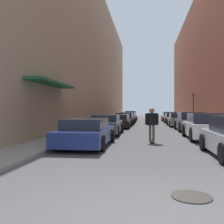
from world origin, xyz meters
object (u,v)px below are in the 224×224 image
object	(u,v)px
parked_car_left_5	(131,116)
parked_car_right_2	(191,122)
parked_car_left_0	(87,133)
parked_car_right_5	(169,117)
parked_car_left_2	(119,121)
parked_car_right_4	(172,118)
parked_car_right_1	(206,127)
parked_car_right_3	(179,120)
parked_car_left_4	(128,117)
skateboarder	(152,121)
parked_car_left_1	(107,125)
parked_car_left_3	(125,119)
traffic_light	(193,104)
manhole_cover	(191,196)

from	to	relation	value
parked_car_left_5	parked_car_right_2	bearing A→B (deg)	-73.32
parked_car_left_0	parked_car_right_5	size ratio (longest dim) A/B	0.95
parked_car_left_2	parked_car_right_5	world-z (taller)	parked_car_right_5
parked_car_right_4	parked_car_right_5	world-z (taller)	parked_car_right_5
parked_car_left_5	parked_car_right_1	distance (m)	24.44
parked_car_left_2	parked_car_right_3	distance (m)	5.95
parked_car_left_0	parked_car_right_1	distance (m)	6.39
parked_car_left_0	parked_car_left_4	distance (m)	21.25
parked_car_left_5	parked_car_right_3	distance (m)	14.34
skateboarder	parked_car_right_3	bearing A→B (deg)	77.19
parked_car_left_2	parked_car_left_5	xyz separation A→B (m)	(-0.02, 15.91, 0.09)
parked_car_right_1	parked_car_right_3	bearing A→B (deg)	90.07
parked_car_left_1	parked_car_left_5	world-z (taller)	parked_car_left_5
parked_car_left_0	parked_car_left_2	xyz separation A→B (m)	(0.18, 11.11, 0.00)
parked_car_left_3	parked_car_left_5	distance (m)	10.94
skateboarder	traffic_light	bearing A→B (deg)	74.19
parked_car_left_3	parked_car_right_5	xyz separation A→B (m)	(5.40, 8.80, 0.02)
parked_car_right_2	parked_car_left_1	bearing A→B (deg)	-149.37
parked_car_left_3	parked_car_right_4	distance (m)	6.41
parked_car_left_0	manhole_cover	bearing A→B (deg)	-60.53
parked_car_right_5	parked_car_left_4	bearing A→B (deg)	-146.31
parked_car_left_2	parked_car_left_5	distance (m)	15.91
parked_car_left_4	parked_car_right_1	world-z (taller)	parked_car_right_1
parked_car_right_2	manhole_cover	bearing A→B (deg)	-99.57
parked_car_left_0	traffic_light	size ratio (longest dim) A/B	1.31
parked_car_right_2	parked_car_right_3	xyz separation A→B (m)	(-0.17, 5.18, -0.06)
parked_car_left_4	parked_car_right_3	distance (m)	9.25
traffic_light	parked_car_right_1	bearing A→B (deg)	-98.10
parked_car_right_4	skateboarder	size ratio (longest dim) A/B	2.80
parked_car_right_3	parked_car_right_4	bearing A→B (deg)	90.15
parked_car_left_4	parked_car_right_2	bearing A→B (deg)	-66.41
parked_car_left_3	traffic_light	bearing A→B (deg)	24.83
parked_car_left_5	parked_car_right_3	bearing A→B (deg)	-68.03
parked_car_left_1	traffic_light	bearing A→B (deg)	61.48
parked_car_left_1	parked_car_right_4	world-z (taller)	parked_car_left_1
parked_car_left_3	parked_car_right_4	xyz separation A→B (m)	(5.31, 3.59, -0.02)
parked_car_right_3	traffic_light	world-z (taller)	traffic_light
parked_car_left_0	parked_car_left_1	size ratio (longest dim) A/B	1.03
parked_car_left_0	parked_car_left_3	bearing A→B (deg)	89.29
parked_car_right_3	skateboarder	distance (m)	12.51
parked_car_left_5	parked_car_right_4	bearing A→B (deg)	-53.95
parked_car_left_3	traffic_light	xyz separation A→B (m)	(7.68, 3.56, 1.62)
parked_car_right_4	manhole_cover	bearing A→B (deg)	-95.01
parked_car_right_1	skateboarder	bearing A→B (deg)	-149.39
manhole_cover	traffic_light	world-z (taller)	traffic_light
parked_car_left_1	manhole_cover	distance (m)	11.47
parked_car_right_4	manhole_cover	xyz separation A→B (m)	(-2.23, -25.48, -0.58)
parked_car_left_5	manhole_cover	distance (m)	32.98
parked_car_left_4	parked_car_right_5	xyz separation A→B (m)	(5.45, 3.64, -0.00)
parked_car_left_2	parked_car_left_5	size ratio (longest dim) A/B	1.04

